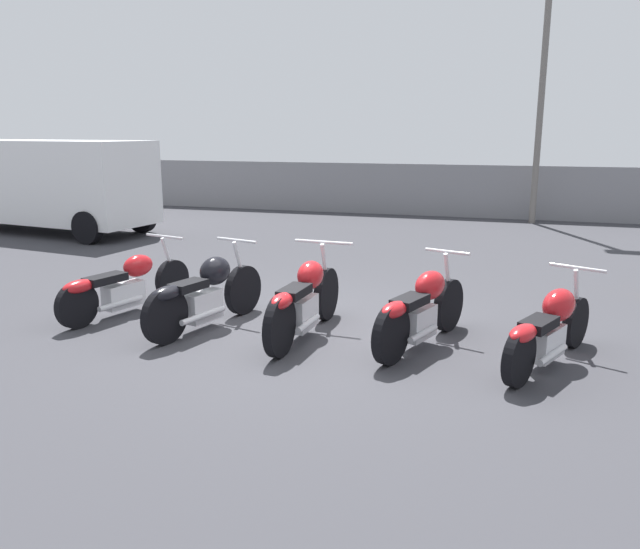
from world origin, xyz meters
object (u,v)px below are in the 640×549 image
at_px(motorcycle_slot_1, 205,293).
at_px(parked_van, 47,182).
at_px(motorcycle_slot_3, 421,309).
at_px(motorcycle_slot_4, 549,328).
at_px(light_pole_left, 545,46).
at_px(motorcycle_slot_2, 304,300).
at_px(motorcycle_slot_0, 124,285).

bearing_deg(motorcycle_slot_1, parked_van, 155.78).
bearing_deg(motorcycle_slot_3, motorcycle_slot_4, 10.74).
relative_size(light_pole_left, motorcycle_slot_2, 3.50).
bearing_deg(parked_van, light_pole_left, -57.94).
bearing_deg(parked_van, motorcycle_slot_1, -121.07).
distance_m(motorcycle_slot_3, motorcycle_slot_4, 1.34).
xyz_separation_m(light_pole_left, motorcycle_slot_2, (-2.71, -10.46, -3.91)).
relative_size(motorcycle_slot_0, motorcycle_slot_2, 1.00).
bearing_deg(motorcycle_slot_4, motorcycle_slot_2, -158.65).
height_order(light_pole_left, parked_van, light_pole_left).
height_order(motorcycle_slot_3, motorcycle_slot_4, motorcycle_slot_3).
xyz_separation_m(motorcycle_slot_2, motorcycle_slot_3, (1.33, 0.07, -0.01)).
height_order(motorcycle_slot_1, motorcycle_slot_4, motorcycle_slot_1).
bearing_deg(light_pole_left, motorcycle_slot_4, -90.31).
xyz_separation_m(light_pole_left, motorcycle_slot_1, (-3.96, -10.50, -3.91)).
distance_m(motorcycle_slot_1, parked_van, 8.93).
xyz_separation_m(motorcycle_slot_0, motorcycle_slot_4, (5.20, -0.33, 0.02)).
height_order(motorcycle_slot_0, motorcycle_slot_2, motorcycle_slot_2).
relative_size(motorcycle_slot_1, motorcycle_slot_3, 1.04).
xyz_separation_m(motorcycle_slot_2, parked_van, (-8.18, 5.54, 0.74)).
bearing_deg(motorcycle_slot_2, light_pole_left, 78.79).
xyz_separation_m(light_pole_left, motorcycle_slot_4, (-0.06, -10.58, -3.95)).
distance_m(light_pole_left, parked_van, 12.37).
relative_size(light_pole_left, motorcycle_slot_4, 3.88).
xyz_separation_m(motorcycle_slot_0, motorcycle_slot_3, (3.88, -0.14, 0.05)).
xyz_separation_m(motorcycle_slot_1, motorcycle_slot_3, (2.58, 0.11, -0.01)).
height_order(motorcycle_slot_3, parked_van, parked_van).
relative_size(light_pole_left, motorcycle_slot_0, 3.49).
xyz_separation_m(motorcycle_slot_3, parked_van, (-9.51, 5.47, 0.75)).
bearing_deg(parked_van, motorcycle_slot_3, -112.16).
distance_m(light_pole_left, motorcycle_slot_2, 11.49).
relative_size(light_pole_left, motorcycle_slot_1, 3.70).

